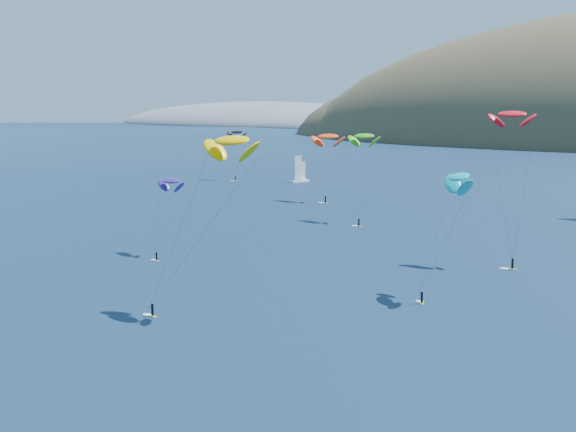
# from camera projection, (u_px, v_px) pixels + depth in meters

# --- Properties ---
(headland) EXTENTS (460.00, 250.00, 60.00)m
(headland) POSITION_uv_depth(u_px,v_px,m) (282.00, 127.00, 931.54)
(headland) COLOR slate
(headland) RESTS_ON ground
(sailboat) EXTENTS (8.75, 7.69, 10.47)m
(sailboat) POSITION_uv_depth(u_px,v_px,m) (300.00, 180.00, 276.36)
(sailboat) COLOR white
(sailboat) RESTS_ON ground
(kitesurfer_1) EXTENTS (9.96, 8.20, 20.83)m
(kitesurfer_1) POSITION_uv_depth(u_px,v_px,m) (328.00, 136.00, 223.82)
(kitesurfer_1) COLOR #C9E619
(kitesurfer_1) RESTS_ON ground
(kitesurfer_2) EXTENTS (12.49, 11.56, 25.49)m
(kitesurfer_2) POSITION_uv_depth(u_px,v_px,m) (232.00, 141.00, 105.20)
(kitesurfer_2) COLOR #C9E619
(kitesurfer_2) RESTS_ON ground
(kitesurfer_3) EXTENTS (8.76, 11.69, 22.14)m
(kitesurfer_3) POSITION_uv_depth(u_px,v_px,m) (364.00, 136.00, 186.69)
(kitesurfer_3) COLOR #C9E619
(kitesurfer_3) RESTS_ON ground
(kitesurfer_5) EXTENTS (8.17, 12.14, 19.66)m
(kitesurfer_5) POSITION_uv_depth(u_px,v_px,m) (459.00, 177.00, 113.98)
(kitesurfer_5) COLOR #C9E619
(kitesurfer_5) RESTS_ON ground
(kitesurfer_9) EXTENTS (7.92, 8.14, 27.93)m
(kitesurfer_9) POSITION_uv_depth(u_px,v_px,m) (512.00, 115.00, 136.89)
(kitesurfer_9) COLOR #C9E619
(kitesurfer_9) RESTS_ON ground
(kitesurfer_10) EXTENTS (7.28, 10.01, 15.36)m
(kitesurfer_10) POSITION_uv_depth(u_px,v_px,m) (171.00, 181.00, 147.26)
(kitesurfer_10) COLOR #C9E619
(kitesurfer_10) RESTS_ON ground
(kitesurfer_12) EXTENTS (7.89, 8.13, 18.89)m
(kitesurfer_12) POSITION_uv_depth(u_px,v_px,m) (237.00, 132.00, 284.42)
(kitesurfer_12) COLOR #C9E619
(kitesurfer_12) RESTS_ON ground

